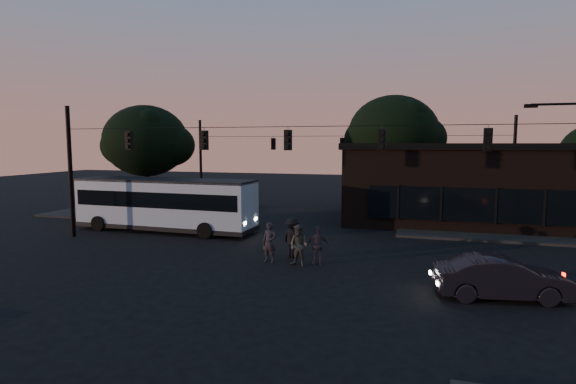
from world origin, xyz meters
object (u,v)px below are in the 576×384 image
(bus, at_px, (165,202))
(car, at_px, (502,278))
(pedestrian_a, at_px, (269,242))
(pedestrian_c, at_px, (318,245))
(pedestrian_d, at_px, (292,238))
(pedestrian_b, at_px, (299,246))
(building, at_px, (461,182))

(bus, height_order, car, bus)
(pedestrian_a, bearing_deg, bus, 156.93)
(bus, height_order, pedestrian_a, bus)
(pedestrian_c, height_order, pedestrian_d, pedestrian_d)
(bus, height_order, pedestrian_c, bus)
(car, height_order, pedestrian_a, pedestrian_a)
(pedestrian_a, bearing_deg, pedestrian_b, -3.22)
(car, bearing_deg, pedestrian_b, 66.32)
(building, distance_m, pedestrian_b, 16.49)
(pedestrian_b, bearing_deg, pedestrian_a, -172.39)
(car, relative_size, pedestrian_c, 2.56)
(bus, relative_size, pedestrian_c, 6.59)
(bus, distance_m, pedestrian_b, 11.40)
(building, distance_m, pedestrian_a, 16.98)
(bus, relative_size, pedestrian_b, 6.26)
(building, relative_size, pedestrian_c, 8.81)
(pedestrian_a, bearing_deg, pedestrian_d, 63.56)
(bus, xyz_separation_m, pedestrian_a, (8.51, -5.16, -0.90))
(building, bearing_deg, pedestrian_a, -123.23)
(pedestrian_d, bearing_deg, car, -165.55)
(building, xyz_separation_m, pedestrian_b, (-7.79, -14.42, -1.79))
(pedestrian_b, bearing_deg, pedestrian_d, 134.92)
(pedestrian_a, distance_m, pedestrian_b, 1.49)
(pedestrian_d, bearing_deg, building, -86.67)
(bus, relative_size, pedestrian_a, 6.32)
(car, distance_m, pedestrian_a, 9.60)
(building, height_order, pedestrian_d, building)
(car, distance_m, pedestrian_b, 8.11)
(car, xyz_separation_m, pedestrian_b, (-7.85, 2.03, 0.18))
(car, bearing_deg, pedestrian_a, 66.81)
(bus, distance_m, car, 19.36)
(building, bearing_deg, pedestrian_c, -116.79)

